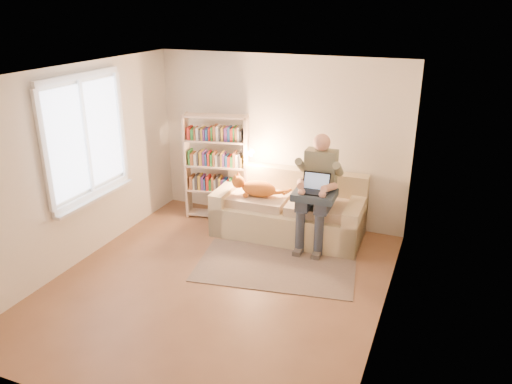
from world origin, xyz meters
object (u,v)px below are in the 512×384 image
at_px(sofa, 289,212).
at_px(bookshelf, 217,162).
at_px(cat, 253,187).
at_px(person, 318,185).
at_px(laptop, 319,188).

relative_size(sofa, bookshelf, 1.31).
relative_size(cat, bookshelf, 0.48).
height_order(sofa, person, person).
height_order(sofa, bookshelf, bookshelf).
height_order(sofa, laptop, laptop).
bearing_deg(sofa, laptop, -31.99).
bearing_deg(person, sofa, 160.11).
bearing_deg(bookshelf, cat, -34.50).
xyz_separation_m(person, cat, (-0.99, -0.01, -0.18)).
xyz_separation_m(person, bookshelf, (-1.74, 0.30, 0.04)).
bearing_deg(laptop, bookshelf, 164.10).
bearing_deg(cat, laptop, -9.42).
bearing_deg(person, cat, 178.72).
height_order(sofa, cat, sofa).
xyz_separation_m(sofa, person, (0.45, -0.15, 0.56)).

